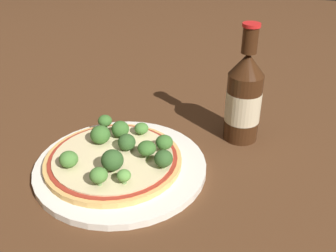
# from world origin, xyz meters

# --- Properties ---
(ground_plane) EXTENTS (3.00, 3.00, 0.00)m
(ground_plane) POSITION_xyz_m (0.00, 0.00, 0.00)
(ground_plane) COLOR #4C2D19
(plate) EXTENTS (0.29, 0.29, 0.01)m
(plate) POSITION_xyz_m (-0.00, -0.01, 0.01)
(plate) COLOR silver
(plate) RESTS_ON ground_plane
(pizza) EXTENTS (0.23, 0.23, 0.01)m
(pizza) POSITION_xyz_m (-0.01, -0.01, 0.02)
(pizza) COLOR tan
(pizza) RESTS_ON plate
(broccoli_floret_0) EXTENTS (0.03, 0.03, 0.03)m
(broccoli_floret_0) POSITION_xyz_m (-0.07, 0.06, 0.04)
(broccoli_floret_0) COLOR #6B8E51
(broccoli_floret_0) RESTS_ON pizza
(broccoli_floret_1) EXTENTS (0.03, 0.03, 0.03)m
(broccoli_floret_1) POSITION_xyz_m (0.01, -0.09, 0.04)
(broccoli_floret_1) COLOR #6B8E51
(broccoli_floret_1) RESTS_ON pizza
(broccoli_floret_2) EXTENTS (0.03, 0.03, 0.03)m
(broccoli_floret_2) POSITION_xyz_m (0.04, 0.01, 0.04)
(broccoli_floret_2) COLOR #6B8E51
(broccoli_floret_2) RESTS_ON pizza
(broccoli_floret_3) EXTENTS (0.04, 0.04, 0.03)m
(broccoli_floret_3) POSITION_xyz_m (-0.05, 0.02, 0.04)
(broccoli_floret_3) COLOR #6B8E51
(broccoli_floret_3) RESTS_ON pizza
(broccoli_floret_4) EXTENTS (0.03, 0.03, 0.03)m
(broccoli_floret_4) POSITION_xyz_m (0.06, 0.04, 0.04)
(broccoli_floret_4) COLOR #6B8E51
(broccoli_floret_4) RESTS_ON pizza
(broccoli_floret_5) EXTENTS (0.02, 0.02, 0.02)m
(broccoli_floret_5) POSITION_xyz_m (0.04, -0.07, 0.04)
(broccoli_floret_5) COLOR #6B8E51
(broccoli_floret_5) RESTS_ON pizza
(broccoli_floret_6) EXTENTS (0.03, 0.03, 0.02)m
(broccoli_floret_6) POSITION_xyz_m (0.00, 0.07, 0.04)
(broccoli_floret_6) COLOR #6B8E51
(broccoli_floret_6) RESTS_ON pizza
(broccoli_floret_7) EXTENTS (0.03, 0.03, 0.03)m
(broccoli_floret_7) POSITION_xyz_m (0.00, 0.02, 0.04)
(broccoli_floret_7) COLOR #6B8E51
(broccoli_floret_7) RESTS_ON pizza
(broccoli_floret_8) EXTENTS (0.04, 0.04, 0.04)m
(broccoli_floret_8) POSITION_xyz_m (0.01, -0.05, 0.05)
(broccoli_floret_8) COLOR #6B8E51
(broccoli_floret_8) RESTS_ON pizza
(broccoli_floret_9) EXTENTS (0.03, 0.03, 0.03)m
(broccoli_floret_9) POSITION_xyz_m (0.08, -0.01, 0.04)
(broccoli_floret_9) COLOR #6B8E51
(broccoli_floret_9) RESTS_ON pizza
(broccoli_floret_10) EXTENTS (0.03, 0.03, 0.03)m
(broccoli_floret_10) POSITION_xyz_m (-0.03, 0.05, 0.04)
(broccoli_floret_10) COLOR #6B8E51
(broccoli_floret_10) RESTS_ON pizza
(broccoli_floret_11) EXTENTS (0.03, 0.03, 0.03)m
(broccoli_floret_11) POSITION_xyz_m (-0.06, -0.06, 0.04)
(broccoli_floret_11) COLOR #6B8E51
(broccoli_floret_11) RESTS_ON pizza
(beer_bottle) EXTENTS (0.07, 0.07, 0.22)m
(beer_bottle) POSITION_xyz_m (0.16, 0.18, 0.09)
(beer_bottle) COLOR #381E0F
(beer_bottle) RESTS_ON ground_plane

